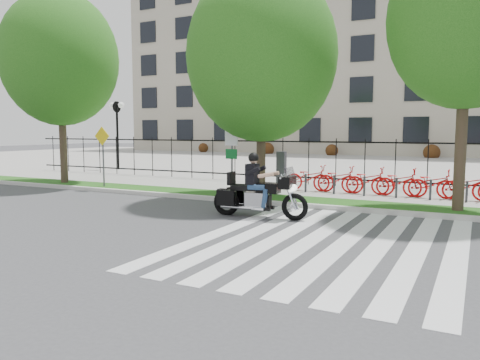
% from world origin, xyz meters
% --- Properties ---
extents(ground, '(120.00, 120.00, 0.00)m').
position_xyz_m(ground, '(0.00, 0.00, 0.00)').
color(ground, '#3D3D3F').
rests_on(ground, ground).
extents(curb, '(60.00, 0.20, 0.15)m').
position_xyz_m(curb, '(0.00, 4.10, 0.07)').
color(curb, beige).
rests_on(curb, ground).
extents(grass_verge, '(60.00, 1.50, 0.15)m').
position_xyz_m(grass_verge, '(0.00, 4.95, 0.07)').
color(grass_verge, '#1F4C13').
rests_on(grass_verge, ground).
extents(sidewalk, '(60.00, 3.50, 0.15)m').
position_xyz_m(sidewalk, '(0.00, 7.45, 0.07)').
color(sidewalk, '#9D9B93').
rests_on(sidewalk, ground).
extents(plaza, '(80.00, 34.00, 0.10)m').
position_xyz_m(plaza, '(0.00, 25.00, 0.05)').
color(plaza, '#9D9B93').
rests_on(plaza, ground).
extents(crosswalk_stripes, '(5.70, 8.00, 0.01)m').
position_xyz_m(crosswalk_stripes, '(4.83, 0.00, 0.01)').
color(crosswalk_stripes, silver).
rests_on(crosswalk_stripes, ground).
extents(iron_fence, '(30.00, 0.06, 2.00)m').
position_xyz_m(iron_fence, '(0.00, 9.20, 1.15)').
color(iron_fence, black).
rests_on(iron_fence, sidewalk).
extents(office_building, '(60.00, 21.90, 20.15)m').
position_xyz_m(office_building, '(0.00, 44.92, 9.97)').
color(office_building, '#A7A087').
rests_on(office_building, ground).
extents(lamp_post_left, '(1.06, 0.70, 4.25)m').
position_xyz_m(lamp_post_left, '(-12.00, 12.00, 3.21)').
color(lamp_post_left, black).
rests_on(lamp_post_left, ground).
extents(street_tree_0, '(5.08, 5.08, 8.38)m').
position_xyz_m(street_tree_0, '(-8.86, 4.95, 5.60)').
color(street_tree_0, '#3E2C22').
rests_on(street_tree_0, grass_verge).
extents(street_tree_1, '(5.22, 5.22, 7.93)m').
position_xyz_m(street_tree_1, '(0.88, 4.95, 5.07)').
color(street_tree_1, '#3E2C22').
rests_on(street_tree_1, grass_verge).
extents(street_tree_2, '(4.41, 4.41, 8.01)m').
position_xyz_m(street_tree_2, '(7.26, 4.95, 5.61)').
color(street_tree_2, '#3E2C22').
rests_on(street_tree_2, grass_verge).
extents(bike_share_station, '(8.94, 0.88, 1.50)m').
position_xyz_m(bike_share_station, '(5.19, 7.20, 0.66)').
color(bike_share_station, '#2D2D33').
rests_on(bike_share_station, sidewalk).
extents(sign_pole_regulatory, '(0.50, 0.09, 2.50)m').
position_xyz_m(sign_pole_regulatory, '(-0.10, 4.58, 1.74)').
color(sign_pole_regulatory, '#59595B').
rests_on(sign_pole_regulatory, grass_verge).
extents(sign_pole_warning, '(0.78, 0.09, 2.49)m').
position_xyz_m(sign_pole_warning, '(-6.17, 4.58, 1.74)').
color(sign_pole_warning, '#59595B').
rests_on(sign_pole_warning, grass_verge).
extents(motorcycle_rider, '(2.91, 0.87, 2.24)m').
position_xyz_m(motorcycle_rider, '(2.20, 1.93, 0.75)').
color(motorcycle_rider, black).
rests_on(motorcycle_rider, ground).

